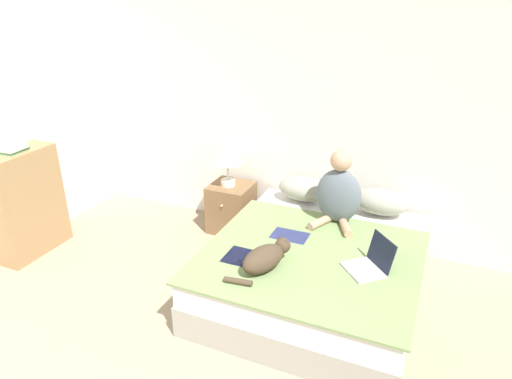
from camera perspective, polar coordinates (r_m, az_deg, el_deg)
name	(u,v)px	position (r m, az deg, el deg)	size (l,w,h in m)	color
wall_back	(293,113)	(4.57, 4.70, 9.46)	(5.71, 0.05, 2.55)	silver
bed	(315,269)	(3.93, 7.45, -9.87)	(1.68, 1.90, 0.48)	#9E998E
pillow_near	(304,189)	(4.51, 6.05, 0.07)	(0.52, 0.30, 0.24)	gray
pillow_far	(380,202)	(4.37, 15.24, -1.48)	(0.52, 0.30, 0.24)	gray
person_sitting	(338,193)	(4.07, 10.27, -0.44)	(0.40, 0.39, 0.68)	slate
cat_tabby	(265,258)	(3.41, 1.16, -8.50)	(0.37, 0.52, 0.20)	#473828
laptop_open	(369,263)	(3.53, 14.00, -8.96)	(0.41, 0.40, 0.25)	#B7B7BC
nightstand	(231,207)	(4.88, -3.10, -2.23)	(0.43, 0.43, 0.52)	brown
table_lamp	(227,157)	(4.65, -3.61, 4.09)	(0.31, 0.31, 0.43)	beige
bookshelf	(26,203)	(4.89, -26.84, -1.54)	(0.30, 0.70, 1.04)	#99754C
book_stack_top	(14,148)	(4.70, -28.03, 4.57)	(0.17, 0.24, 0.07)	#3D7A51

